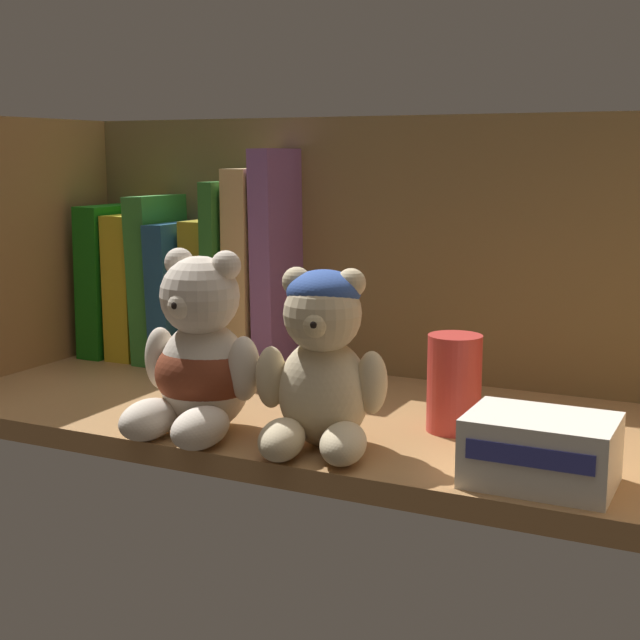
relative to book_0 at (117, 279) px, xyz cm
name	(u,v)px	position (x,y,z in cm)	size (l,w,h in cm)	color
shelf_board	(328,421)	(35.10, -13.09, -10.10)	(76.52, 31.61, 2.00)	#9E7042
shelf_back_panel	(392,257)	(35.10, 3.31, 4.05)	(78.92, 1.20, 30.29)	brown
shelf_side_panel_left	(13,255)	(-3.96, -13.09, 4.05)	(1.60, 34.01, 30.29)	#9E7042
book_0	(117,279)	(0.00, 0.00, 0.00)	(3.33, 11.91, 18.20)	#156714
book_1	(143,285)	(3.90, 0.00, -0.49)	(3.59, 11.13, 17.22)	gold
book_2	(167,277)	(7.56, 0.00, 0.66)	(2.86, 12.23, 19.52)	#358233
book_3	(190,291)	(10.77, 0.00, -0.84)	(2.67, 14.13, 16.53)	navy
book_4	(215,292)	(14.22, 0.00, -0.67)	(3.35, 9.88, 16.85)	olive
book_5	(236,274)	(17.19, 0.00, 1.55)	(1.71, 12.75, 21.30)	#286827
book_6	(257,270)	(19.96, 0.00, 2.25)	(2.96, 10.74, 22.70)	tan
book_7	(282,262)	(23.15, 0.00, 3.33)	(2.55, 10.17, 24.85)	#764E8A
teddy_bear_larger	(200,361)	(27.88, -23.89, -2.74)	(11.75, 12.24, 16.17)	beige
teddy_bear_smaller	(322,364)	(39.49, -23.38, -1.93)	(11.52, 11.83, 15.11)	beige
pillar_candle	(454,383)	(47.92, -13.99, -4.76)	(4.81, 4.81, 8.67)	#C63833
small_product_box	(541,450)	(57.90, -24.09, -6.48)	(10.79, 7.76, 5.23)	silver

